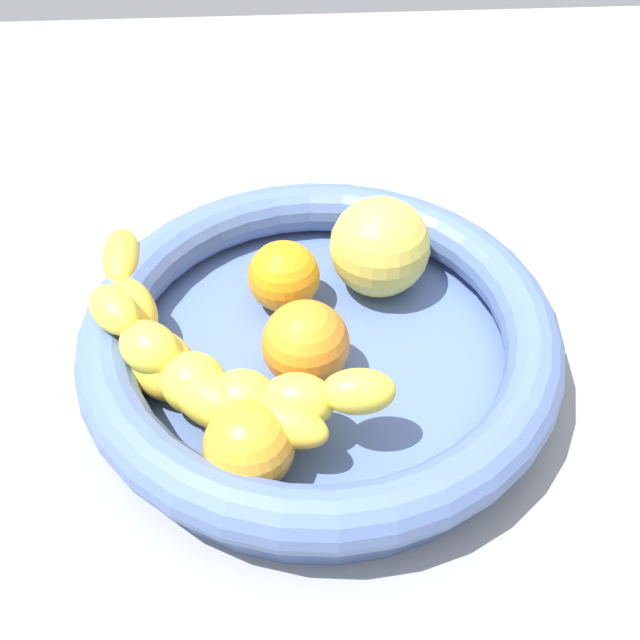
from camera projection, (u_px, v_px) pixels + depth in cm
name	position (u px, v px, depth cm)	size (l,w,h in cm)	color
kitchen_counter	(320.00, 385.00, 53.03)	(120.00, 120.00, 3.00)	gray
fruit_bowl	(320.00, 342.00, 49.88)	(31.44, 31.44, 5.73)	#4E67A0
banana_draped_left	(173.00, 350.00, 47.02)	(15.45, 20.41, 4.69)	yellow
banana_draped_right	(222.00, 376.00, 44.56)	(19.03, 11.71, 5.31)	yellow
orange_front	(306.00, 344.00, 47.23)	(5.61, 5.61, 5.61)	orange
orange_mid_left	(249.00, 446.00, 41.92)	(5.19, 5.19, 5.19)	orange
orange_mid_right	(284.00, 276.00, 52.21)	(5.05, 5.05, 5.05)	orange
apple_yellow	(380.00, 247.00, 52.88)	(7.14, 7.14, 7.14)	#DEC94B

